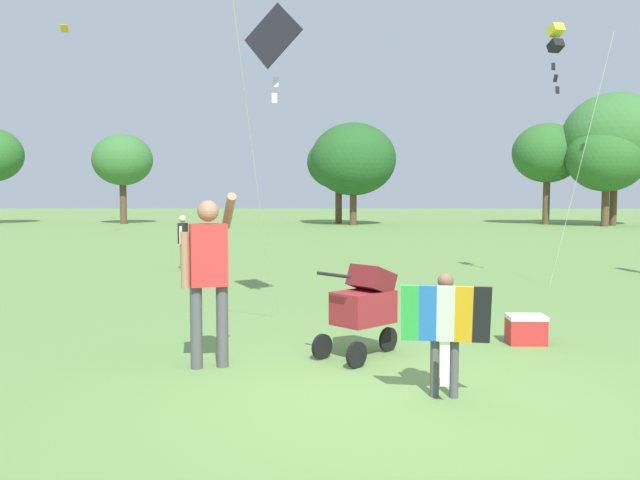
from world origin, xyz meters
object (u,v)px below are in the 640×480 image
object	(u,v)px
person_adult_flyer	(209,267)
stroller	(365,303)
kite_orange_delta	(556,41)
child_with_butterfly_kite	(445,323)
kite_adult_black	(272,41)
cooler_box	(526,329)
person_kid_running	(183,238)

from	to	relation	value
person_adult_flyer	stroller	world-z (taller)	person_adult_flyer
stroller	kite_orange_delta	size ratio (longest dim) A/B	0.21
child_with_butterfly_kite	kite_orange_delta	world-z (taller)	kite_orange_delta
child_with_butterfly_kite	kite_orange_delta	xyz separation A→B (m)	(3.16, 7.10, 3.94)
kite_adult_black	stroller	bearing A→B (deg)	-62.65
kite_adult_black	cooler_box	distance (m)	5.20
person_kid_running	stroller	bearing A→B (deg)	-64.85
person_adult_flyer	cooler_box	distance (m)	3.90
person_adult_flyer	cooler_box	world-z (taller)	person_adult_flyer
child_with_butterfly_kite	kite_adult_black	bearing A→B (deg)	115.87
kite_adult_black	child_with_butterfly_kite	bearing A→B (deg)	-64.13
cooler_box	kite_adult_black	bearing A→B (deg)	152.72
stroller	person_kid_running	bearing A→B (deg)	115.15
stroller	kite_adult_black	xyz separation A→B (m)	(-1.21, 2.35, 3.33)
stroller	child_with_butterfly_kite	bearing A→B (deg)	-66.56
kite_orange_delta	person_kid_running	xyz separation A→B (m)	(-7.60, 2.45, -3.87)
child_with_butterfly_kite	person_adult_flyer	xyz separation A→B (m)	(-2.28, 1.02, 0.37)
person_adult_flyer	person_kid_running	size ratio (longest dim) A/B	1.44
stroller	kite_adult_black	size ratio (longest dim) A/B	0.23
person_adult_flyer	person_kid_running	bearing A→B (deg)	104.15
child_with_butterfly_kite	stroller	world-z (taller)	child_with_butterfly_kite
child_with_butterfly_kite	kite_adult_black	xyz separation A→B (m)	(-1.86, 3.83, 3.26)
kite_adult_black	cooler_box	world-z (taller)	kite_adult_black
person_adult_flyer	kite_orange_delta	xyz separation A→B (m)	(5.44, 6.08, 3.57)
stroller	kite_orange_delta	bearing A→B (deg)	55.88
stroller	cooler_box	bearing A→B (deg)	19.63
stroller	person_kid_running	world-z (taller)	person_kid_running
cooler_box	stroller	bearing A→B (deg)	-160.37
kite_adult_black	person_adult_flyer	bearing A→B (deg)	-98.55
kite_adult_black	person_kid_running	size ratio (longest dim) A/B	3.61
cooler_box	person_adult_flyer	bearing A→B (deg)	-162.07
person_adult_flyer	kite_adult_black	world-z (taller)	kite_adult_black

